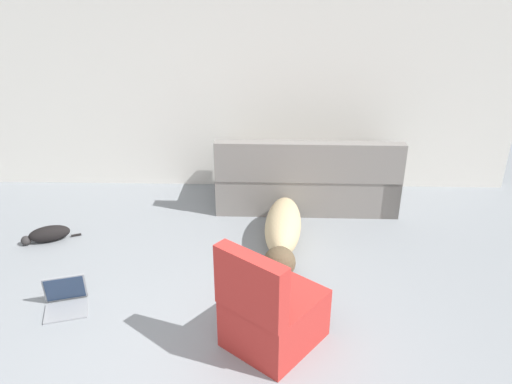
% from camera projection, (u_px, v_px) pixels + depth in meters
% --- Properties ---
extents(wall_back, '(6.85, 0.06, 2.61)m').
position_uv_depth(wall_back, '(229.00, 83.00, 5.88)').
color(wall_back, silver).
rests_on(wall_back, ground_plane).
extents(couch, '(2.04, 0.79, 0.87)m').
position_uv_depth(couch, '(306.00, 182.00, 5.76)').
color(couch, gray).
rests_on(couch, ground_plane).
extents(dog, '(0.44, 1.56, 0.38)m').
position_uv_depth(dog, '(283.00, 230.00, 4.94)').
color(dog, tan).
rests_on(dog, ground_plane).
extents(cat, '(0.55, 0.31, 0.16)m').
position_uv_depth(cat, '(48.00, 234.00, 5.08)').
color(cat, black).
rests_on(cat, ground_plane).
extents(laptop_open, '(0.41, 0.38, 0.26)m').
position_uv_depth(laptop_open, '(66.00, 298.00, 4.12)').
color(laptop_open, gray).
rests_on(laptop_open, ground_plane).
extents(side_chair, '(0.85, 0.87, 0.88)m').
position_uv_depth(side_chair, '(271.00, 313.00, 3.63)').
color(side_chair, '#B72D28').
rests_on(side_chair, ground_plane).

